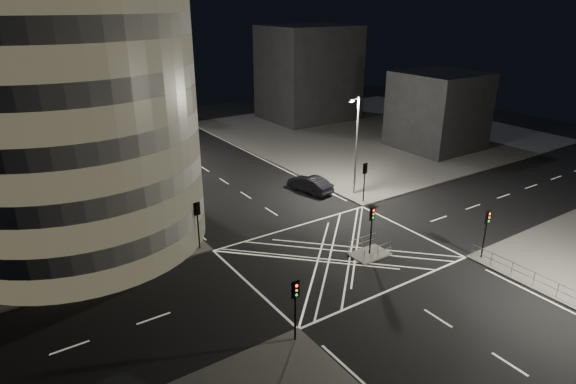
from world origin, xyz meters
TOP-DOWN VIEW (x-y plane):
  - ground at (0.00, 0.00)m, footprint 120.00×120.00m
  - sidewalk_far_right at (29.00, 27.00)m, footprint 42.00×42.00m
  - central_island at (2.00, -1.50)m, footprint 3.00×2.00m
  - building_right_far at (26.00, 40.00)m, footprint 14.00×12.00m
  - building_right_near at (30.00, 16.00)m, footprint 10.00×10.00m
  - building_far_end at (-4.00, 58.00)m, footprint 18.00×8.00m
  - tree_a at (-10.50, 9.00)m, footprint 4.38×4.38m
  - tree_b at (-10.50, 15.00)m, footprint 4.25×4.25m
  - tree_c at (-10.50, 21.00)m, footprint 4.79×4.79m
  - tree_d at (-10.50, 27.00)m, footprint 4.30×4.30m
  - tree_e at (-10.50, 33.00)m, footprint 4.37×4.37m
  - traffic_signal_fl at (-8.80, 6.80)m, footprint 0.55×0.22m
  - traffic_signal_nl at (-8.80, -6.80)m, footprint 0.55×0.22m
  - traffic_signal_fr at (8.80, 6.80)m, footprint 0.55×0.22m
  - traffic_signal_nr at (8.80, -6.80)m, footprint 0.55×0.22m
  - traffic_signal_island at (2.00, -1.50)m, footprint 0.55×0.22m
  - street_lamp_left_near at (-9.44, 12.00)m, footprint 1.25×0.25m
  - street_lamp_left_far at (-9.44, 30.00)m, footprint 1.25×0.25m
  - street_lamp_right_far at (9.44, 9.00)m, footprint 1.25×0.25m
  - railing_near_right at (8.30, -12.15)m, footprint 0.06×11.70m
  - railing_island_south at (2.00, -2.40)m, footprint 2.80×0.06m
  - railing_island_north at (2.00, -0.60)m, footprint 2.80×0.06m
  - sedan at (6.12, 12.14)m, footprint 2.76×5.45m

SIDE VIEW (x-z plane):
  - ground at x=0.00m, z-range 0.00..0.00m
  - sidewalk_far_right at x=29.00m, z-range 0.00..0.15m
  - central_island at x=2.00m, z-range 0.00..0.15m
  - railing_near_right at x=8.30m, z-range 0.15..1.25m
  - railing_island_south at x=2.00m, z-range 0.15..1.25m
  - railing_island_north at x=2.00m, z-range 0.15..1.25m
  - sedan at x=6.12m, z-range 0.00..1.71m
  - traffic_signal_fl at x=-8.80m, z-range 0.91..4.91m
  - traffic_signal_nl at x=-8.80m, z-range 0.91..4.91m
  - traffic_signal_fr at x=8.80m, z-range 0.91..4.91m
  - traffic_signal_nr at x=8.80m, z-range 0.91..4.91m
  - traffic_signal_island at x=2.00m, z-range 0.91..4.91m
  - tree_e at x=-10.50m, z-range 0.86..7.32m
  - tree_a at x=-10.50m, z-range 0.91..7.48m
  - tree_b at x=-10.50m, z-range 1.20..8.20m
  - tree_c at x=-10.50m, z-range 1.08..8.47m
  - tree_d at x=-10.50m, z-range 1.35..8.71m
  - building_right_near at x=30.00m, z-range 0.15..10.15m
  - street_lamp_left_near at x=-9.44m, z-range 0.54..10.54m
  - street_lamp_left_far at x=-9.44m, z-range 0.54..10.54m
  - street_lamp_right_far at x=9.44m, z-range 0.54..10.54m
  - building_right_far at x=26.00m, z-range 0.15..15.15m
  - building_far_end at x=-4.00m, z-range 0.00..18.00m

